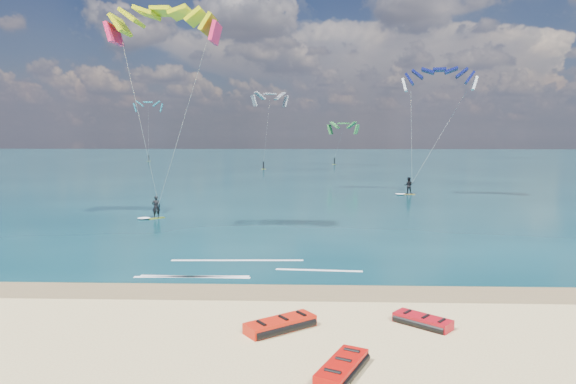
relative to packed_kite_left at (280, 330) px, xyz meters
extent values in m
plane|color=tan|center=(-2.42, 41.12, 0.00)|extent=(320.00, 320.00, 0.00)
cube|color=brown|center=(-2.42, 4.12, 0.00)|extent=(320.00, 2.40, 0.01)
cube|color=#092B35|center=(-2.42, 105.12, 0.02)|extent=(320.00, 200.00, 0.04)
cube|color=#B5DA19|center=(-10.65, 22.15, 0.07)|extent=(1.20, 1.19, 0.06)
imported|color=black|center=(-10.65, 22.15, 0.94)|extent=(0.71, 0.57, 1.71)
cylinder|color=black|center=(-10.37, 21.87, 1.19)|extent=(0.40, 0.39, 0.04)
cube|color=gold|center=(11.90, 38.72, 0.07)|extent=(1.44, 0.51, 0.06)
imported|color=black|center=(11.90, 38.72, 1.00)|extent=(0.99, 0.84, 1.80)
cylinder|color=black|center=(12.21, 38.41, 1.31)|extent=(0.58, 0.07, 0.04)
cube|color=white|center=(-4.35, 6.12, 0.04)|extent=(5.25, 0.52, 0.01)
cube|color=white|center=(1.48, 7.42, 0.04)|extent=(4.15, 0.54, 0.01)
cube|color=white|center=(-4.20, 6.10, 0.04)|extent=(5.10, 0.46, 0.01)
cube|color=white|center=(-2.67, 9.22, 0.04)|extent=(6.80, 0.49, 0.01)
camera|label=1|loc=(0.81, -16.50, 6.51)|focal=32.00mm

